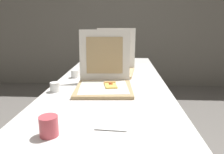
{
  "coord_description": "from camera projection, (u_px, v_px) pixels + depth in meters",
  "views": [
    {
      "loc": [
        0.11,
        -1.08,
        1.18
      ],
      "look_at": [
        0.02,
        0.45,
        0.79
      ],
      "focal_mm": 33.72,
      "sensor_mm": 36.0,
      "label": 1
    }
  ],
  "objects": [
    {
      "name": "cup_printed_front",
      "position": [
        49.0,
        126.0,
        0.86
      ],
      "size": [
        0.08,
        0.08,
        0.09
      ],
      "primitive_type": "cylinder",
      "color": "#D14C56",
      "rests_on": "table"
    },
    {
      "name": "cup_white_near_left",
      "position": [
        55.0,
        87.0,
        1.43
      ],
      "size": [
        0.06,
        0.06,
        0.06
      ],
      "primitive_type": "cylinder",
      "color": "white",
      "rests_on": "table"
    },
    {
      "name": "table",
      "position": [
        111.0,
        84.0,
        1.77
      ],
      "size": [
        0.86,
        2.24,
        0.73
      ],
      "color": "silver",
      "rests_on": "ground"
    },
    {
      "name": "wall_back",
      "position": [
        119.0,
        17.0,
        3.9
      ],
      "size": [
        10.0,
        0.1,
        2.6
      ],
      "primitive_type": "cube",
      "color": "gray",
      "rests_on": "ground"
    },
    {
      "name": "cup_white_mid",
      "position": [
        75.0,
        74.0,
        1.8
      ],
      "size": [
        0.06,
        0.06,
        0.06
      ],
      "primitive_type": "cylinder",
      "color": "white",
      "rests_on": "table"
    },
    {
      "name": "pizza_box_front",
      "position": [
        104.0,
        80.0,
        1.5
      ],
      "size": [
        0.41,
        0.45,
        0.41
      ],
      "rotation": [
        0.0,
        0.0,
        0.06
      ],
      "color": "tan",
      "rests_on": "table"
    },
    {
      "name": "napkin_pile",
      "position": [
        114.0,
        123.0,
        0.98
      ],
      "size": [
        0.18,
        0.17,
        0.01
      ],
      "color": "white",
      "rests_on": "table"
    },
    {
      "name": "pizza_box_middle",
      "position": [
        113.0,
        66.0,
        1.99
      ],
      "size": [
        0.43,
        0.46,
        0.41
      ],
      "rotation": [
        0.0,
        0.0,
        -0.11
      ],
      "color": "tan",
      "rests_on": "table"
    }
  ]
}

